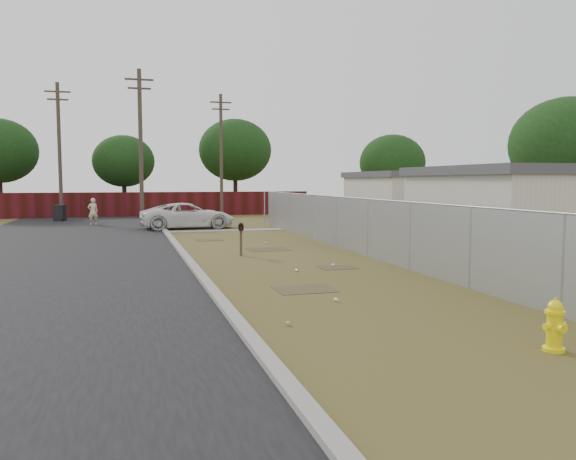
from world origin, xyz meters
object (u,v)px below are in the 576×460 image
object	(u,v)px
pickup_truck	(188,216)
mailbox	(241,230)
fire_hydrant	(555,326)
trash_bin	(60,213)
pedestrian	(93,212)

from	to	relation	value
pickup_truck	mailbox	bearing A→B (deg)	177.27
fire_hydrant	trash_bin	xyz separation A→B (m)	(-10.44, 32.13, 0.15)
mailbox	pedestrian	bearing A→B (deg)	109.76
fire_hydrant	pickup_truck	size ratio (longest dim) A/B	0.16
fire_hydrant	pickup_truck	xyz separation A→B (m)	(-3.03, 24.11, 0.32)
pickup_truck	trash_bin	size ratio (longest dim) A/B	4.80
pedestrian	trash_bin	xyz separation A→B (m)	(-2.26, 3.94, -0.26)
pickup_truck	trash_bin	xyz separation A→B (m)	(-7.42, 8.02, -0.16)
fire_hydrant	pickup_truck	world-z (taller)	pickup_truck
pedestrian	pickup_truck	bearing A→B (deg)	126.48
trash_bin	pickup_truck	bearing A→B (deg)	-47.23
pedestrian	fire_hydrant	bearing A→B (deg)	90.99
fire_hydrant	mailbox	distance (m)	12.47
fire_hydrant	pedestrian	xyz separation A→B (m)	(-8.18, 28.18, 0.41)
mailbox	fire_hydrant	bearing A→B (deg)	-78.66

